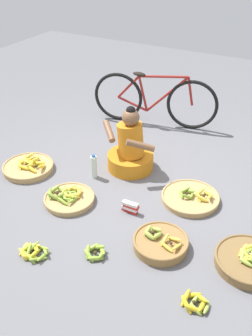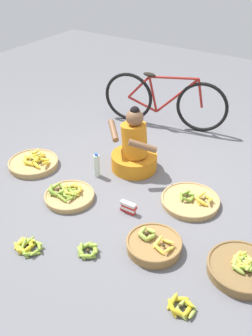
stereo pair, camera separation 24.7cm
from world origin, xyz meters
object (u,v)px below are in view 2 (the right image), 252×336
at_px(banana_basket_mid_right, 34,163).
at_px(vendor_woman_front, 134,150).
at_px(bicycle_leaning, 164,101).
at_px(banana_basket_near_vendor, 154,244).
at_px(banana_basket_front_right, 242,268).
at_px(banana_basket_back_center, 69,195).
at_px(loose_bananas_front_center, 88,250).
at_px(banana_basket_near_bicycle, 191,200).
at_px(loose_bananas_back_left, 27,246).
at_px(loose_bananas_front_left, 181,307).
at_px(water_bottle, 97,165).
at_px(packet_carton_stack, 128,207).

bearing_deg(banana_basket_mid_right, vendor_woman_front, 30.70).
bearing_deg(vendor_woman_front, bicycle_leaning, 102.04).
relative_size(bicycle_leaning, banana_basket_near_vendor, 3.44).
height_order(banana_basket_front_right, banana_basket_back_center, banana_basket_front_right).
xyz_separation_m(bicycle_leaning, loose_bananas_front_center, (0.62, -2.50, -0.33)).
xyz_separation_m(vendor_woman_front, banana_basket_near_bicycle, (0.82, -0.24, -0.21)).
xyz_separation_m(banana_basket_near_bicycle, loose_bananas_back_left, (-0.92, -1.35, -0.01)).
bearing_deg(banana_basket_mid_right, loose_bananas_back_left, -48.04).
relative_size(banana_basket_near_vendor, loose_bananas_front_left, 2.15).
height_order(vendor_woman_front, water_bottle, vendor_woman_front).
height_order(vendor_woman_front, banana_basket_front_right, vendor_woman_front).
height_order(banana_basket_back_center, loose_bananas_front_left, banana_basket_back_center).
relative_size(vendor_woman_front, loose_bananas_back_left, 2.74).
distance_m(loose_bananas_front_left, loose_bananas_back_left, 1.41).
height_order(loose_bananas_back_left, water_bottle, water_bottle).
xyz_separation_m(banana_basket_back_center, loose_bananas_back_left, (0.16, -0.75, -0.01)).
relative_size(banana_basket_near_bicycle, loose_bananas_front_center, 2.70).
bearing_deg(loose_bananas_front_left, banana_basket_near_bicycle, 111.94).
height_order(banana_basket_back_center, packet_carton_stack, banana_basket_back_center).
height_order(vendor_woman_front, banana_basket_near_bicycle, vendor_woman_front).
bearing_deg(bicycle_leaning, banana_basket_back_center, -90.24).
xyz_separation_m(vendor_woman_front, banana_basket_mid_right, (-1.00, -0.59, -0.20)).
relative_size(water_bottle, packet_carton_stack, 1.64).
relative_size(vendor_woman_front, banana_basket_back_center, 1.49).
height_order(bicycle_leaning, loose_bananas_back_left, bicycle_leaning).
height_order(vendor_woman_front, loose_bananas_back_left, vendor_woman_front).
bearing_deg(water_bottle, banana_basket_mid_right, -161.99).
distance_m(banana_basket_near_vendor, water_bottle, 1.27).
bearing_deg(loose_bananas_back_left, banana_basket_back_center, 101.81).
distance_m(banana_basket_near_bicycle, water_bottle, 1.10).
xyz_separation_m(loose_bananas_front_center, loose_bananas_back_left, (-0.48, -0.25, -0.00)).
distance_m(banana_basket_front_right, loose_bananas_front_center, 1.28).
bearing_deg(loose_bananas_back_left, packet_carton_stack, 62.38).
xyz_separation_m(banana_basket_near_bicycle, water_bottle, (-1.09, -0.11, 0.10)).
xyz_separation_m(banana_basket_mid_right, banana_basket_back_center, (0.74, -0.25, -0.00)).
bearing_deg(vendor_woman_front, banana_basket_mid_right, -149.30).
height_order(banana_basket_near_vendor, loose_bananas_front_left, banana_basket_near_vendor).
height_order(loose_bananas_front_center, water_bottle, water_bottle).
distance_m(vendor_woman_front, loose_bananas_front_left, 1.94).
bearing_deg(loose_bananas_front_left, vendor_woman_front, 132.41).
bearing_deg(loose_bananas_front_left, banana_basket_mid_right, 160.13).
bearing_deg(banana_basket_near_bicycle, banana_basket_near_vendor, -89.70).
xyz_separation_m(vendor_woman_front, bicycle_leaning, (-0.25, 1.15, 0.12)).
bearing_deg(water_bottle, banana_basket_near_vendor, -30.65).
bearing_deg(banana_basket_mid_right, bicycle_leaning, 66.68).
xyz_separation_m(vendor_woman_front, banana_basket_near_vendor, (0.83, -1.00, -0.19)).
bearing_deg(banana_basket_back_center, banana_basket_near_vendor, -8.13).
bearing_deg(banana_basket_mid_right, loose_bananas_front_center, -28.73).
xyz_separation_m(vendor_woman_front, banana_basket_back_center, (-0.25, -0.84, -0.20)).
bearing_deg(banana_basket_front_right, bicycle_leaning, 132.06).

